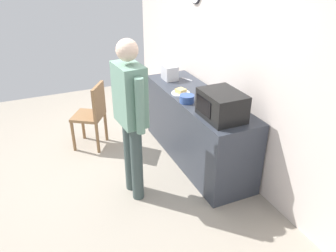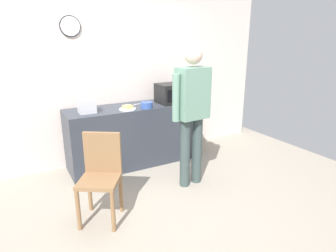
# 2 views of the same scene
# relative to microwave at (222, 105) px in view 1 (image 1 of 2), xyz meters

# --- Properties ---
(ground_plane) EXTENTS (6.00, 6.00, 0.00)m
(ground_plane) POSITION_rel_microwave_xyz_m (-0.82, -1.15, -1.06)
(ground_plane) COLOR #9E9384
(back_wall) EXTENTS (5.40, 0.13, 2.60)m
(back_wall) POSITION_rel_microwave_xyz_m (-0.82, 0.45, 0.24)
(back_wall) COLOR silver
(back_wall) RESTS_ON ground_plane
(kitchen_counter) EXTENTS (2.01, 0.62, 0.91)m
(kitchen_counter) POSITION_rel_microwave_xyz_m (-0.65, 0.07, -0.61)
(kitchen_counter) COLOR #333842
(kitchen_counter) RESTS_ON ground_plane
(microwave) EXTENTS (0.50, 0.39, 0.30)m
(microwave) POSITION_rel_microwave_xyz_m (0.00, 0.00, 0.00)
(microwave) COLOR black
(microwave) RESTS_ON kitchen_counter
(sandwich_plate) EXTENTS (0.24, 0.24, 0.07)m
(sandwich_plate) POSITION_rel_microwave_xyz_m (-0.81, -0.10, -0.13)
(sandwich_plate) COLOR white
(sandwich_plate) RESTS_ON kitchen_counter
(salad_bowl) EXTENTS (0.18, 0.18, 0.09)m
(salad_bowl) POSITION_rel_microwave_xyz_m (-0.53, -0.15, -0.10)
(salad_bowl) COLOR #33519E
(salad_bowl) RESTS_ON kitchen_counter
(toaster) EXTENTS (0.22, 0.18, 0.20)m
(toaster) POSITION_rel_microwave_xyz_m (-1.36, -0.00, -0.05)
(toaster) COLOR silver
(toaster) RESTS_ON kitchen_counter
(fork_utensil) EXTENTS (0.16, 0.10, 0.01)m
(fork_utensil) POSITION_rel_microwave_xyz_m (-1.25, 0.22, -0.15)
(fork_utensil) COLOR silver
(fork_utensil) RESTS_ON kitchen_counter
(spoon_utensil) EXTENTS (0.17, 0.08, 0.01)m
(spoon_utensil) POSITION_rel_microwave_xyz_m (-0.55, 0.15, -0.15)
(spoon_utensil) COLOR silver
(spoon_utensil) RESTS_ON kitchen_counter
(person_standing) EXTENTS (0.59, 0.27, 1.80)m
(person_standing) POSITION_rel_microwave_xyz_m (-0.27, -0.94, 0.00)
(person_standing) COLOR #394947
(person_standing) RESTS_ON ground_plane
(wooden_chair) EXTENTS (0.55, 0.55, 0.94)m
(wooden_chair) POSITION_rel_microwave_xyz_m (-1.52, -1.11, -0.54)
(wooden_chair) COLOR olive
(wooden_chair) RESTS_ON ground_plane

